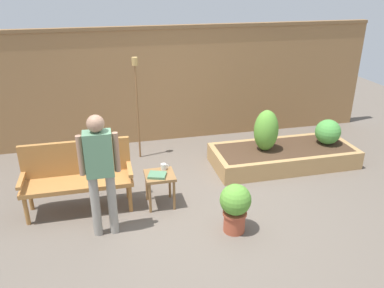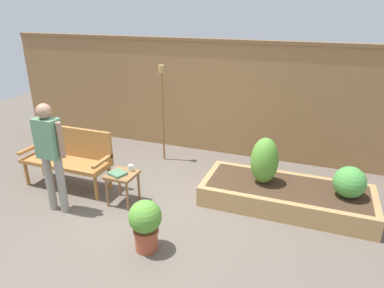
# 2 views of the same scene
# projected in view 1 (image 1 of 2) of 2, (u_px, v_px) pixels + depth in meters

# --- Properties ---
(ground_plane) EXTENTS (14.00, 14.00, 0.00)m
(ground_plane) POSITION_uv_depth(u_px,v_px,m) (190.00, 210.00, 5.34)
(ground_plane) COLOR #60564C
(fence_back) EXTENTS (8.40, 0.14, 2.16)m
(fence_back) POSITION_uv_depth(u_px,v_px,m) (158.00, 85.00, 7.22)
(fence_back) COLOR olive
(fence_back) RESTS_ON ground_plane
(garden_bench) EXTENTS (1.44, 0.48, 0.94)m
(garden_bench) POSITION_uv_depth(u_px,v_px,m) (77.00, 172.00, 5.20)
(garden_bench) COLOR #A87038
(garden_bench) RESTS_ON ground_plane
(side_table) EXTENTS (0.40, 0.40, 0.48)m
(side_table) POSITION_uv_depth(u_px,v_px,m) (160.00, 180.00, 5.31)
(side_table) COLOR olive
(side_table) RESTS_ON ground_plane
(cup_on_table) EXTENTS (0.11, 0.08, 0.09)m
(cup_on_table) POSITION_uv_depth(u_px,v_px,m) (164.00, 167.00, 5.38)
(cup_on_table) COLOR silver
(cup_on_table) RESTS_ON side_table
(book_on_table) EXTENTS (0.28, 0.26, 0.03)m
(book_on_table) POSITION_uv_depth(u_px,v_px,m) (157.00, 175.00, 5.21)
(book_on_table) COLOR #4C7A56
(book_on_table) RESTS_ON side_table
(potted_boxwood) EXTENTS (0.39, 0.39, 0.65)m
(potted_boxwood) POSITION_uv_depth(u_px,v_px,m) (235.00, 205.00, 4.76)
(potted_boxwood) COLOR #A84C33
(potted_boxwood) RESTS_ON ground_plane
(raised_planter_bed) EXTENTS (2.40, 1.00, 0.30)m
(raised_planter_bed) POSITION_uv_depth(u_px,v_px,m) (283.00, 156.00, 6.58)
(raised_planter_bed) COLOR #AD8451
(raised_planter_bed) RESTS_ON ground_plane
(shrub_near_bench) EXTENTS (0.40, 0.40, 0.69)m
(shrub_near_bench) POSITION_uv_depth(u_px,v_px,m) (266.00, 130.00, 6.31)
(shrub_near_bench) COLOR brown
(shrub_near_bench) RESTS_ON raised_planter_bed
(shrub_far_corner) EXTENTS (0.43, 0.43, 0.43)m
(shrub_far_corner) POSITION_uv_depth(u_px,v_px,m) (328.00, 132.00, 6.61)
(shrub_far_corner) COLOR brown
(shrub_far_corner) RESTS_ON raised_planter_bed
(tiki_torch) EXTENTS (0.10, 0.10, 1.76)m
(tiki_torch) POSITION_uv_depth(u_px,v_px,m) (137.00, 91.00, 6.42)
(tiki_torch) COLOR brown
(tiki_torch) RESTS_ON ground_plane
(person_by_bench) EXTENTS (0.47, 0.20, 1.56)m
(person_by_bench) POSITION_uv_depth(u_px,v_px,m) (100.00, 166.00, 4.49)
(person_by_bench) COLOR gray
(person_by_bench) RESTS_ON ground_plane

